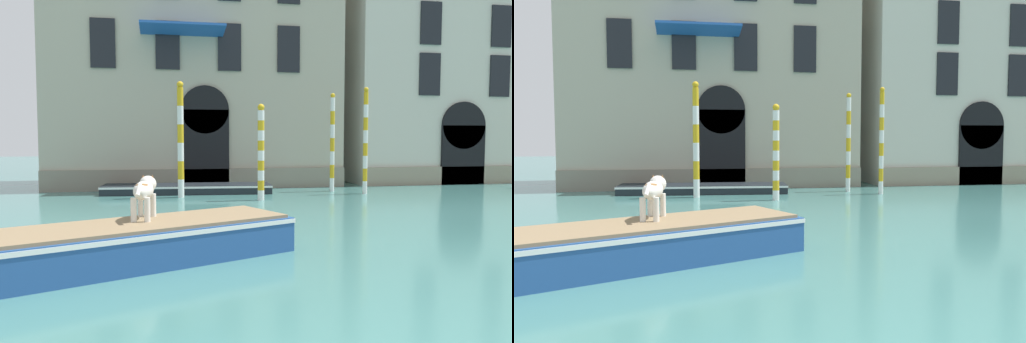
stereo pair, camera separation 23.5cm
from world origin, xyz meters
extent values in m
cube|color=gray|center=(-0.64, 19.83, 0.45)|extent=(13.19, 0.16, 0.89)
cube|color=black|center=(-0.40, 19.82, 1.73)|extent=(2.08, 0.14, 3.46)
cylinder|color=black|center=(-0.40, 19.82, 3.46)|extent=(2.08, 0.14, 2.08)
cube|color=black|center=(-4.60, 19.84, 6.15)|extent=(1.01, 0.10, 2.03)
cube|color=black|center=(-1.96, 19.84, 6.15)|extent=(1.01, 0.10, 2.03)
cube|color=black|center=(0.68, 19.84, 6.15)|extent=(1.01, 0.10, 2.03)
cube|color=black|center=(3.32, 19.84, 6.15)|extent=(1.01, 0.10, 2.03)
cube|color=#1E4C99|center=(-1.35, 19.18, 6.72)|extent=(3.46, 1.40, 0.29)
cube|color=beige|center=(13.84, 22.88, 6.32)|extent=(13.81, 6.00, 12.63)
cube|color=gray|center=(13.84, 19.83, 0.43)|extent=(13.81, 0.16, 0.87)
cube|color=black|center=(11.97, 19.82, 1.42)|extent=(2.26, 0.14, 2.83)
cylinder|color=black|center=(11.97, 19.82, 2.83)|extent=(2.26, 0.14, 2.26)
cube|color=black|center=(10.15, 19.84, 5.21)|extent=(1.04, 0.10, 1.98)
cube|color=black|center=(13.84, 19.84, 5.21)|extent=(1.04, 0.10, 1.98)
cube|color=black|center=(10.15, 19.84, 7.57)|extent=(1.04, 0.10, 1.98)
cube|color=black|center=(13.84, 19.84, 7.57)|extent=(1.04, 0.10, 1.98)
cube|color=#234C8C|center=(-3.44, 6.96, 0.34)|extent=(7.55, 4.63, 0.68)
cube|color=white|center=(-3.44, 6.96, 0.62)|extent=(7.59, 4.67, 0.08)
cube|color=#8C7251|center=(-3.44, 6.96, 0.71)|extent=(7.29, 4.41, 0.06)
cylinder|color=silver|center=(-2.67, 8.00, 0.96)|extent=(0.11, 0.11, 0.44)
cylinder|color=silver|center=(-2.43, 7.97, 0.96)|extent=(0.11, 0.11, 0.44)
cylinder|color=silver|center=(-2.77, 7.38, 0.96)|extent=(0.11, 0.11, 0.44)
cylinder|color=silver|center=(-2.53, 7.35, 0.96)|extent=(0.11, 0.11, 0.44)
ellipsoid|color=silver|center=(-2.60, 7.68, 1.28)|extent=(0.47, 0.87, 0.35)
ellipsoid|color=brown|center=(-2.62, 7.55, 1.37)|extent=(0.30, 0.40, 0.12)
sphere|color=silver|center=(-2.53, 8.12, 1.36)|extent=(0.33, 0.33, 0.33)
cone|color=brown|center=(-2.62, 8.14, 1.48)|extent=(0.10, 0.10, 0.13)
cone|color=brown|center=(-2.44, 8.11, 1.48)|extent=(0.10, 0.10, 0.13)
cylinder|color=silver|center=(-2.67, 7.23, 1.33)|extent=(0.12, 0.30, 0.24)
cube|color=black|center=(-1.24, 18.42, 0.18)|extent=(6.81, 2.06, 0.36)
cube|color=white|center=(-1.24, 18.42, 0.30)|extent=(6.84, 2.09, 0.08)
cube|color=#B2B7BC|center=(-1.24, 18.42, 0.16)|extent=(3.77, 1.45, 0.33)
cylinder|color=white|center=(4.76, 18.04, 0.28)|extent=(0.19, 0.19, 0.56)
cylinder|color=gold|center=(4.76, 18.04, 0.84)|extent=(0.19, 0.19, 0.56)
cylinder|color=white|center=(4.76, 18.04, 1.40)|extent=(0.19, 0.19, 0.56)
cylinder|color=gold|center=(4.76, 18.04, 1.96)|extent=(0.19, 0.19, 0.56)
cylinder|color=white|center=(4.76, 18.04, 2.51)|extent=(0.19, 0.19, 0.56)
cylinder|color=gold|center=(4.76, 18.04, 3.07)|extent=(0.19, 0.19, 0.56)
cylinder|color=white|center=(4.76, 18.04, 3.63)|extent=(0.19, 0.19, 0.56)
sphere|color=gold|center=(4.76, 18.04, 4.00)|extent=(0.20, 0.20, 0.20)
cylinder|color=white|center=(1.25, 15.69, 0.18)|extent=(0.24, 0.24, 0.36)
cylinder|color=gold|center=(1.25, 15.69, 0.54)|extent=(0.24, 0.24, 0.36)
cylinder|color=white|center=(1.25, 15.69, 0.90)|extent=(0.24, 0.24, 0.36)
cylinder|color=gold|center=(1.25, 15.69, 1.25)|extent=(0.24, 0.24, 0.36)
cylinder|color=white|center=(1.25, 15.69, 1.61)|extent=(0.24, 0.24, 0.36)
cylinder|color=gold|center=(1.25, 15.69, 1.97)|extent=(0.24, 0.24, 0.36)
cylinder|color=white|center=(1.25, 15.69, 2.33)|extent=(0.24, 0.24, 0.36)
cylinder|color=gold|center=(1.25, 15.69, 2.69)|extent=(0.24, 0.24, 0.36)
cylinder|color=white|center=(1.25, 15.69, 3.05)|extent=(0.24, 0.24, 0.36)
sphere|color=gold|center=(1.25, 15.69, 3.33)|extent=(0.25, 0.25, 0.25)
cylinder|color=white|center=(-1.56, 17.04, 0.34)|extent=(0.23, 0.23, 0.69)
cylinder|color=gold|center=(-1.56, 17.04, 1.03)|extent=(0.23, 0.23, 0.69)
cylinder|color=white|center=(-1.56, 17.04, 1.72)|extent=(0.23, 0.23, 0.69)
cylinder|color=gold|center=(-1.56, 17.04, 2.40)|extent=(0.23, 0.23, 0.69)
cylinder|color=white|center=(-1.56, 17.04, 3.09)|extent=(0.23, 0.23, 0.69)
cylinder|color=gold|center=(-1.56, 17.04, 3.78)|extent=(0.23, 0.23, 0.69)
sphere|color=gold|center=(-1.56, 17.04, 4.23)|extent=(0.24, 0.24, 0.24)
cylinder|color=white|center=(5.75, 16.91, 0.25)|extent=(0.18, 0.18, 0.51)
cylinder|color=gold|center=(5.75, 16.91, 0.76)|extent=(0.18, 0.18, 0.51)
cylinder|color=white|center=(5.75, 16.91, 1.27)|extent=(0.18, 0.18, 0.51)
cylinder|color=gold|center=(5.75, 16.91, 1.78)|extent=(0.18, 0.18, 0.51)
cylinder|color=white|center=(5.75, 16.91, 2.29)|extent=(0.18, 0.18, 0.51)
cylinder|color=gold|center=(5.75, 16.91, 2.80)|extent=(0.18, 0.18, 0.51)
cylinder|color=white|center=(5.75, 16.91, 3.31)|extent=(0.18, 0.18, 0.51)
cylinder|color=gold|center=(5.75, 16.91, 3.82)|extent=(0.18, 0.18, 0.51)
sphere|color=gold|center=(5.75, 16.91, 4.15)|extent=(0.19, 0.19, 0.19)
camera|label=1|loc=(-2.25, -1.86, 2.28)|focal=35.00mm
camera|label=2|loc=(-2.02, -1.91, 2.28)|focal=35.00mm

